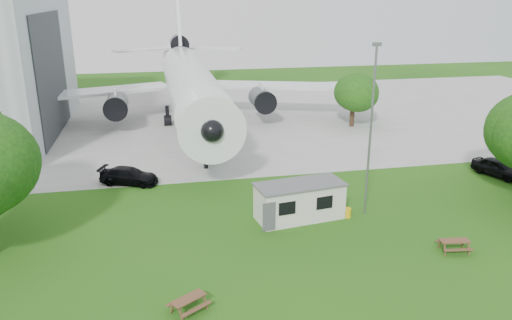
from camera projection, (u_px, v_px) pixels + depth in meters
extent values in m
plane|color=#316B18|center=(275.00, 269.00, 28.80)|extent=(160.00, 160.00, 0.00)
cube|color=#B7B7B2|center=(205.00, 117.00, 64.10)|extent=(120.00, 46.00, 0.03)
cube|color=#2D3033|center=(52.00, 75.00, 54.09)|extent=(0.16, 16.00, 12.96)
cylinder|color=white|center=(190.00, 84.00, 58.40)|extent=(5.40, 34.00, 5.40)
cone|color=white|center=(208.00, 123.00, 40.74)|extent=(5.40, 5.50, 5.40)
cone|color=white|center=(179.00, 56.00, 77.66)|extent=(4.86, 9.00, 4.86)
cube|color=white|center=(83.00, 93.00, 59.36)|extent=(21.36, 10.77, 0.36)
cube|color=white|center=(286.00, 86.00, 64.14)|extent=(21.36, 10.77, 0.36)
cube|color=white|center=(177.00, 18.00, 75.85)|extent=(0.46, 9.96, 12.17)
cylinder|color=#515459|center=(117.00, 105.00, 56.97)|extent=(2.50, 4.20, 2.50)
cylinder|color=#515459|center=(262.00, 99.00, 60.22)|extent=(2.50, 4.20, 2.50)
cylinder|color=#515459|center=(179.00, 44.00, 76.09)|extent=(2.60, 4.50, 2.60)
cylinder|color=black|center=(205.00, 155.00, 45.23)|extent=(0.36, 0.36, 2.40)
cylinder|color=black|center=(167.00, 116.00, 60.02)|extent=(0.44, 0.44, 2.40)
cylinder|color=black|center=(214.00, 113.00, 61.09)|extent=(0.44, 0.44, 2.40)
cube|color=silver|center=(299.00, 202.00, 34.98)|extent=(6.31, 3.37, 2.50)
cube|color=#59595B|center=(300.00, 184.00, 34.56)|extent=(6.53, 3.60, 0.12)
cylinder|color=gold|center=(348.00, 213.00, 35.36)|extent=(0.50, 0.50, 0.70)
cylinder|color=slate|center=(370.00, 133.00, 34.23)|extent=(0.16, 0.16, 12.00)
cylinder|color=#382619|center=(352.00, 116.00, 59.48)|extent=(0.56, 0.56, 2.45)
sphere|color=#2D6D15|center=(354.00, 92.00, 58.53)|extent=(5.90, 5.90, 5.90)
imported|color=black|center=(498.00, 168.00, 43.28)|extent=(3.28, 4.83, 1.53)
imported|color=white|center=(508.00, 164.00, 44.34)|extent=(1.88, 4.51, 1.45)
imported|color=black|center=(129.00, 176.00, 41.48)|extent=(5.25, 3.56, 1.41)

